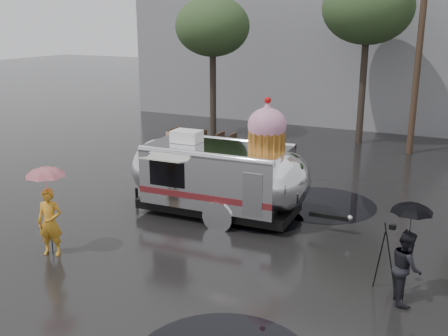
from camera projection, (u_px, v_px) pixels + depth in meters
The scene contains 13 objects.
ground at pixel (224, 269), 12.77m from camera, with size 120.00×120.00×0.00m, color black.
puddles at pixel (283, 248), 13.92m from camera, with size 4.89×12.37×0.01m.
grey_building at pixel (333, 9), 33.39m from camera, with size 22.00×12.00×13.00m, color slate.
utility_pole at pixel (419, 49), 22.52m from camera, with size 1.60×0.28×9.00m.
tree_left at pixel (213, 27), 25.45m from camera, with size 3.64×3.64×6.95m.
tree_mid at pixel (368, 8), 23.97m from camera, with size 4.20×4.20×8.03m.
barricade_row at pixel (211, 142), 23.58m from camera, with size 4.30×0.80×1.00m.
airstream_trailer at pixel (221, 174), 15.90m from camera, with size 7.14×2.89×3.84m.
person_left at pixel (50, 222), 13.34m from camera, with size 0.64×0.42×1.77m, color orange.
umbrella_pink at pixel (46, 182), 13.04m from camera, with size 1.22×1.22×2.38m.
person_right at pixel (406, 267), 11.10m from camera, with size 0.77×0.43×1.61m, color black.
umbrella_black at pixel (411, 218), 10.80m from camera, with size 1.07×1.07×2.28m.
tripod at pixel (390, 251), 11.61m from camera, with size 0.63×0.61×1.55m.
Camera 1 is at (5.12, -10.41, 5.87)m, focal length 42.00 mm.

